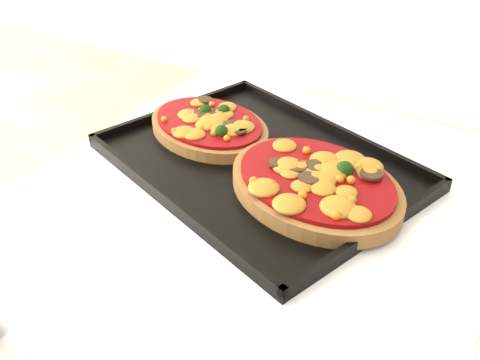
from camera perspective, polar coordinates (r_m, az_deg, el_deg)
The scene contains 3 objects.
baking_tray at distance 0.75m, azimuth 1.96°, elevation 1.98°, with size 0.41×0.31×0.02m, color black.
pizza_left at distance 0.81m, azimuth -3.34°, elevation 5.91°, with size 0.20×0.15×0.03m, color brown, non-canonical shape.
pizza_right at distance 0.68m, azimuth 8.04°, elevation -0.24°, with size 0.24×0.18×0.04m, color brown, non-canonical shape.
Camera 1 is at (0.24, 1.18, 1.32)m, focal length 40.00 mm.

